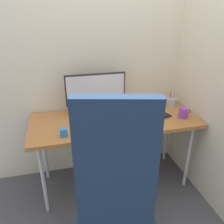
{
  "coord_description": "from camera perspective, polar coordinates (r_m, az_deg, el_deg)",
  "views": [
    {
      "loc": [
        -0.48,
        -1.8,
        1.64
      ],
      "look_at": [
        -0.04,
        -0.06,
        0.82
      ],
      "focal_mm": 36.37,
      "sensor_mm": 36.0,
      "label": 1
    }
  ],
  "objects": [
    {
      "name": "monitor",
      "position": [
        2.11,
        -4.1,
        5.35
      ],
      "size": [
        0.56,
        0.12,
        0.39
      ],
      "color": "black",
      "rests_on": "desk"
    },
    {
      "name": "wall_side_right",
      "position": [
        2.11,
        23.89,
        16.07
      ],
      "size": [
        0.04,
        1.55,
        2.8
      ],
      "primitive_type": "cube",
      "color": "beige",
      "rests_on": "ground_plane"
    },
    {
      "name": "desk",
      "position": [
        2.1,
        0.69,
        -2.81
      ],
      "size": [
        1.51,
        0.63,
        0.72
      ],
      "color": "#B27038",
      "rests_on": "ground_plane"
    },
    {
      "name": "notebook",
      "position": [
        2.22,
        11.83,
        -0.29
      ],
      "size": [
        0.17,
        0.24,
        0.01
      ],
      "primitive_type": "cube",
      "rotation": [
        0.0,
        0.0,
        0.27
      ],
      "color": "black",
      "rests_on": "desk"
    },
    {
      "name": "keyboard",
      "position": [
        1.95,
        -3.07,
        -3.17
      ],
      "size": [
        0.39,
        0.14,
        0.02
      ],
      "color": "black",
      "rests_on": "desk"
    },
    {
      "name": "coffee_mug",
      "position": [
        2.18,
        17.53,
        -0.19
      ],
      "size": [
        0.12,
        0.08,
        0.1
      ],
      "color": "purple",
      "rests_on": "desk"
    },
    {
      "name": "desk_clamp_accessory",
      "position": [
        1.83,
        -12.08,
        -4.99
      ],
      "size": [
        0.06,
        0.06,
        0.07
      ],
      "primitive_type": "cube",
      "color": "#337FD8",
      "rests_on": "desk"
    },
    {
      "name": "office_chair",
      "position": [
        1.47,
        0.89,
        -19.16
      ],
      "size": [
        0.63,
        0.66,
        1.29
      ],
      "color": "black",
      "rests_on": "ground_plane"
    },
    {
      "name": "ground_plane",
      "position": [
        2.48,
        0.61,
        -16.81
      ],
      "size": [
        8.0,
        8.0,
        0.0
      ],
      "primitive_type": "plane",
      "color": "#4C4C51"
    },
    {
      "name": "pen_holder",
      "position": [
        2.41,
        14.79,
        2.46
      ],
      "size": [
        0.09,
        0.09,
        0.17
      ],
      "color": "#B2B5BA",
      "rests_on": "desk"
    },
    {
      "name": "wall_back",
      "position": [
        2.21,
        -1.59,
        18.33
      ],
      "size": [
        2.44,
        0.04,
        2.8
      ],
      "primitive_type": "cube",
      "color": "beige",
      "rests_on": "ground_plane"
    },
    {
      "name": "mouse",
      "position": [
        2.03,
        5.81,
        -1.84
      ],
      "size": [
        0.08,
        0.11,
        0.04
      ],
      "primitive_type": "ellipsoid",
      "rotation": [
        0.0,
        0.0,
        -0.27
      ],
      "color": "#333338",
      "rests_on": "desk"
    }
  ]
}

